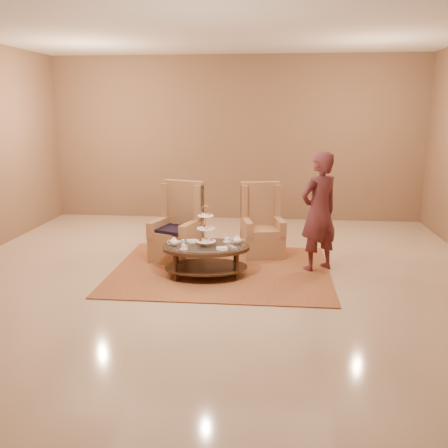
# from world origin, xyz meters

# --- Properties ---
(ground) EXTENTS (8.00, 8.00, 0.00)m
(ground) POSITION_xyz_m (0.00, 0.00, 0.00)
(ground) COLOR beige
(ground) RESTS_ON ground
(ceiling) EXTENTS (8.00, 8.00, 0.02)m
(ceiling) POSITION_xyz_m (0.00, 0.00, 0.00)
(ceiling) COLOR silver
(ceiling) RESTS_ON ground
(wall_back) EXTENTS (8.00, 0.04, 3.50)m
(wall_back) POSITION_xyz_m (0.00, 4.00, 1.75)
(wall_back) COLOR #826147
(wall_back) RESTS_ON ground
(rug) EXTENTS (3.23, 2.69, 0.02)m
(rug) POSITION_xyz_m (0.08, 0.29, 0.01)
(rug) COLOR #AA6E3C
(rug) RESTS_ON ground
(tea_table) EXTENTS (1.37, 1.03, 1.06)m
(tea_table) POSITION_xyz_m (-0.11, -0.01, 0.38)
(tea_table) COLOR black
(tea_table) RESTS_ON ground
(armchair_left) EXTENTS (0.85, 0.87, 1.26)m
(armchair_left) POSITION_xyz_m (-0.67, 0.82, 0.43)
(armchair_left) COLOR #A6764E
(armchair_left) RESTS_ON ground
(armchair_right) EXTENTS (0.77, 0.79, 1.20)m
(armchair_right) POSITION_xyz_m (0.66, 1.22, 0.40)
(armchair_right) COLOR #A6764E
(armchair_right) RESTS_ON ground
(person) EXTENTS (0.78, 0.73, 1.79)m
(person) POSITION_xyz_m (1.51, 0.47, 0.90)
(person) COLOR #562429
(person) RESTS_ON ground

